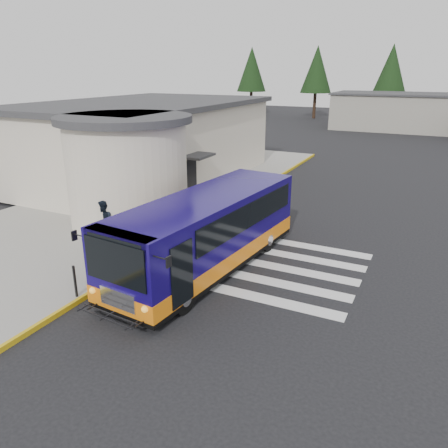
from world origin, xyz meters
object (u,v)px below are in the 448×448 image
at_px(pedestrian_b, 104,222).
at_px(transit_bus, 207,235).
at_px(pedestrian_a, 95,255).
at_px(bollard, 75,281).

bearing_deg(pedestrian_b, transit_bus, 53.64).
relative_size(transit_bus, pedestrian_a, 5.87).
height_order(pedestrian_a, bollard, pedestrian_a).
bearing_deg(pedestrian_b, bollard, -7.20).
height_order(transit_bus, pedestrian_b, transit_bus).
xyz_separation_m(transit_bus, bollard, (-2.52, -3.85, -0.62)).
relative_size(pedestrian_b, bollard, 1.73).
distance_m(transit_bus, pedestrian_a, 3.83).
relative_size(transit_bus, bollard, 9.41).
bearing_deg(pedestrian_b, pedestrian_a, -0.81).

